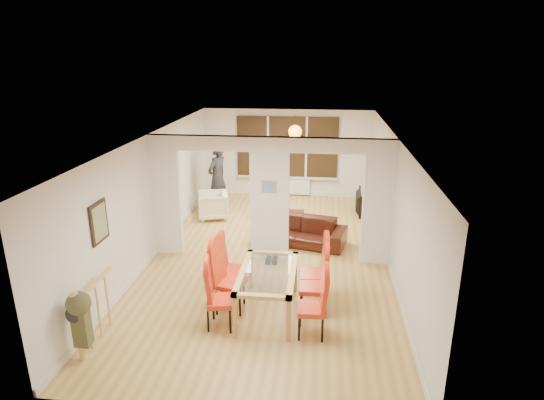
% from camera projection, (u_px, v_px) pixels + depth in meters
% --- Properties ---
extents(floor, '(5.00, 9.00, 0.01)m').
position_uv_depth(floor, '(270.00, 257.00, 9.77)').
color(floor, tan).
rests_on(floor, ground).
extents(room_walls, '(5.00, 9.00, 2.60)m').
position_uv_depth(room_walls, '(270.00, 199.00, 9.37)').
color(room_walls, silver).
rests_on(room_walls, floor).
extents(divider_wall, '(5.00, 0.18, 2.60)m').
position_uv_depth(divider_wall, '(270.00, 199.00, 9.37)').
color(divider_wall, white).
rests_on(divider_wall, floor).
extents(bay_window_blinds, '(3.00, 0.08, 1.80)m').
position_uv_depth(bay_window_blinds, '(287.00, 147.00, 13.50)').
color(bay_window_blinds, black).
rests_on(bay_window_blinds, room_walls).
extents(radiator, '(1.40, 0.08, 0.50)m').
position_uv_depth(radiator, '(287.00, 186.00, 13.83)').
color(radiator, white).
rests_on(radiator, floor).
extents(pendant_light, '(0.36, 0.36, 0.36)m').
position_uv_depth(pendant_light, '(295.00, 132.00, 12.19)').
color(pendant_light, orange).
rests_on(pendant_light, room_walls).
extents(stair_newel, '(0.40, 1.20, 1.10)m').
position_uv_depth(stair_newel, '(96.00, 307.00, 6.82)').
color(stair_newel, '#D8B563').
rests_on(stair_newel, floor).
extents(wall_poster, '(0.04, 0.52, 0.67)m').
position_uv_depth(wall_poster, '(99.00, 222.00, 7.27)').
color(wall_poster, gray).
rests_on(wall_poster, room_walls).
extents(pillar_photo, '(0.30, 0.03, 0.25)m').
position_uv_depth(pillar_photo, '(269.00, 187.00, 9.18)').
color(pillar_photo, '#4C8CD8').
rests_on(pillar_photo, divider_wall).
extents(dining_table, '(0.92, 1.64, 0.77)m').
position_uv_depth(dining_table, '(268.00, 292.00, 7.58)').
color(dining_table, '#BE9546').
rests_on(dining_table, floor).
extents(dining_chair_la, '(0.51, 0.51, 1.08)m').
position_uv_depth(dining_chair_la, '(221.00, 296.00, 7.14)').
color(dining_chair_la, red).
rests_on(dining_chair_la, floor).
extents(dining_chair_lb, '(0.57, 0.57, 1.18)m').
position_uv_depth(dining_chair_lb, '(230.00, 278.00, 7.61)').
color(dining_chair_lb, red).
rests_on(dining_chair_lb, floor).
extents(dining_chair_lc, '(0.43, 0.43, 1.04)m').
position_uv_depth(dining_chair_lc, '(232.00, 266.00, 8.18)').
color(dining_chair_lc, red).
rests_on(dining_chair_lc, floor).
extents(dining_chair_ra, '(0.46, 0.46, 1.08)m').
position_uv_depth(dining_chair_ra, '(312.00, 304.00, 6.92)').
color(dining_chair_ra, red).
rests_on(dining_chair_ra, floor).
extents(dining_chair_rb, '(0.45, 0.45, 1.12)m').
position_uv_depth(dining_chair_rb, '(313.00, 283.00, 7.52)').
color(dining_chair_rb, red).
rests_on(dining_chair_rb, floor).
extents(dining_chair_rc, '(0.50, 0.50, 1.14)m').
position_uv_depth(dining_chair_rc, '(313.00, 270.00, 7.93)').
color(dining_chair_rc, red).
rests_on(dining_chair_rc, floor).
extents(sofa, '(2.22, 1.28, 0.61)m').
position_uv_depth(sofa, '(299.00, 230.00, 10.38)').
color(sofa, black).
rests_on(sofa, floor).
extents(armchair, '(0.93, 0.94, 0.71)m').
position_uv_depth(armchair, '(213.00, 205.00, 11.95)').
color(armchair, white).
rests_on(armchair, floor).
extents(person, '(0.81, 0.69, 1.87)m').
position_uv_depth(person, '(217.00, 177.00, 12.37)').
color(person, black).
rests_on(person, floor).
extents(television, '(1.07, 0.18, 0.61)m').
position_uv_depth(television, '(356.00, 201.00, 12.38)').
color(television, black).
rests_on(television, floor).
extents(coffee_table, '(1.00, 0.52, 0.23)m').
position_uv_depth(coffee_table, '(285.00, 216.00, 11.85)').
color(coffee_table, '#372513').
rests_on(coffee_table, floor).
extents(bottle, '(0.08, 0.08, 0.31)m').
position_uv_depth(bottle, '(278.00, 206.00, 11.76)').
color(bottle, '#143F19').
rests_on(bottle, coffee_table).
extents(bowl, '(0.20, 0.20, 0.05)m').
position_uv_depth(bowl, '(287.00, 212.00, 11.76)').
color(bowl, '#372513').
rests_on(bowl, coffee_table).
extents(shoes, '(0.24, 0.26, 0.10)m').
position_uv_depth(shoes, '(272.00, 260.00, 9.48)').
color(shoes, black).
rests_on(shoes, floor).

